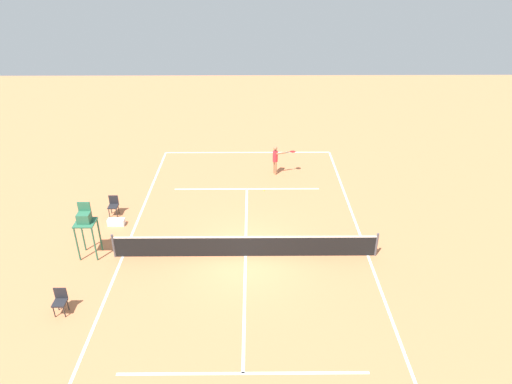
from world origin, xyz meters
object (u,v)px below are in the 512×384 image
object	(u,v)px
player_serving	(276,158)
umpire_chair	(85,222)
courtside_chair_mid	(113,205)
equipment_bag	(116,222)
tennis_ball	(264,190)
courtside_chair_near	(60,300)

from	to	relation	value
player_serving	umpire_chair	distance (m)	11.09
player_serving	umpire_chair	bearing A→B (deg)	-63.72
courtside_chair_mid	equipment_bag	distance (m)	1.07
player_serving	equipment_bag	size ratio (longest dim) A/B	2.17
umpire_chair	equipment_bag	world-z (taller)	umpire_chair
umpire_chair	courtside_chair_mid	xyz separation A→B (m)	(-0.11, -3.26, -1.07)
player_serving	equipment_bag	world-z (taller)	player_serving
tennis_ball	equipment_bag	world-z (taller)	equipment_bag
player_serving	equipment_bag	distance (m)	9.30
umpire_chair	courtside_chair_near	xyz separation A→B (m)	(-0.03, 3.39, -1.07)
equipment_bag	player_serving	bearing A→B (deg)	-144.81
courtside_chair_near	courtside_chair_mid	size ratio (longest dim) A/B	1.00
tennis_ball	courtside_chair_near	size ratio (longest dim) A/B	0.07
player_serving	tennis_ball	xyz separation A→B (m)	(0.71, 2.04, -0.94)
player_serving	tennis_ball	world-z (taller)	player_serving
umpire_chair	courtside_chair_near	world-z (taller)	umpire_chair
player_serving	courtside_chair_mid	distance (m)	9.04
courtside_chair_mid	equipment_bag	world-z (taller)	courtside_chair_mid
player_serving	umpire_chair	world-z (taller)	umpire_chair
player_serving	equipment_bag	bearing A→B (deg)	-72.25
umpire_chair	courtside_chair_near	bearing A→B (deg)	90.49
umpire_chair	tennis_ball	bearing A→B (deg)	-142.42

